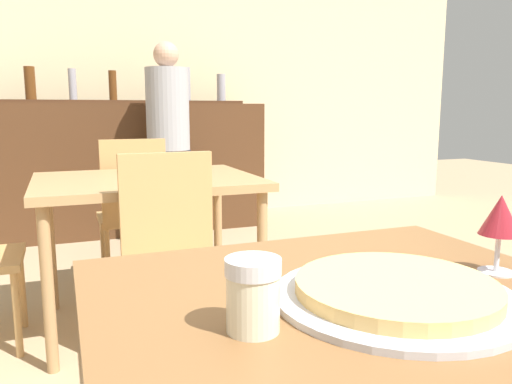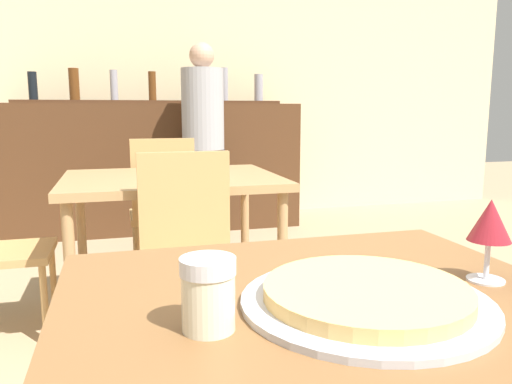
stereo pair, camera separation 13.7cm
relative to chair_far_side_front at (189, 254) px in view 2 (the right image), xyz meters
name	(u,v)px [view 2 (the right image)]	position (x,y,z in m)	size (l,w,h in m)	color
wall_back	(149,78)	(0.07, 3.17, 0.88)	(8.00, 0.05, 2.80)	beige
dining_table_near	(325,353)	(0.07, -1.20, 0.16)	(0.91, 0.81, 0.77)	brown
dining_table_far	(172,192)	(0.00, 0.59, 0.16)	(1.07, 0.84, 0.76)	#A87F51
bar_counter	(156,167)	(0.07, 2.66, 0.06)	(2.60, 0.56, 1.15)	#4C2D19
bar_back_shelf	(153,96)	(0.08, 2.80, 0.70)	(2.39, 0.24, 0.34)	#4C2D19
chair_far_side_front	(189,254)	(0.00, 0.00, 0.00)	(0.40, 0.40, 0.92)	tan
chair_far_side_back	(163,203)	(0.00, 1.17, 0.00)	(0.40, 0.40, 0.92)	tan
pizza_tray	(366,296)	(0.13, -1.24, 0.27)	(0.42, 0.42, 0.04)	#B7B7BC
cheese_shaker	(208,293)	(-0.14, -1.26, 0.31)	(0.08, 0.08, 0.11)	beige
person_standing	(203,137)	(0.42, 2.08, 0.36)	(0.34, 0.34, 1.62)	#2D2D38
wine_glass	(490,223)	(0.41, -1.19, 0.37)	(0.08, 0.08, 0.16)	silver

